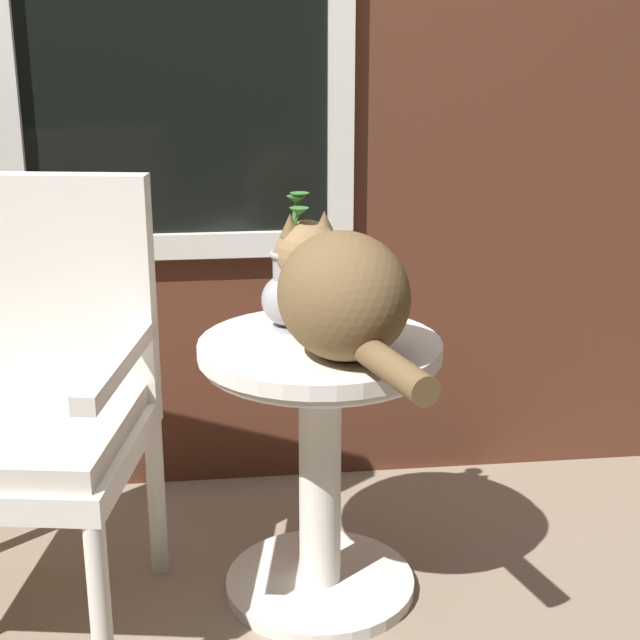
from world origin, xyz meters
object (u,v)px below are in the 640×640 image
(pewter_vase_with_ivy, at_px, (288,290))
(wicker_chair, at_px, (17,391))
(wicker_side_table, at_px, (320,428))
(cat, at_px, (340,292))

(pewter_vase_with_ivy, bearing_deg, wicker_chair, -172.82)
(wicker_side_table, relative_size, pewter_vase_with_ivy, 2.01)
(wicker_chair, height_order, pewter_vase_with_ivy, wicker_chair)
(wicker_chair, bearing_deg, wicker_side_table, -1.30)
(cat, relative_size, pewter_vase_with_ivy, 2.00)
(wicker_side_table, bearing_deg, wicker_chair, 178.70)
(wicker_side_table, relative_size, wicker_chair, 0.64)
(cat, distance_m, pewter_vase_with_ivy, 0.21)
(pewter_vase_with_ivy, bearing_deg, cat, -63.11)
(wicker_side_table, height_order, pewter_vase_with_ivy, pewter_vase_with_ivy)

